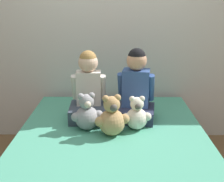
# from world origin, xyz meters

# --- Properties ---
(wall_behind_bed) EXTENTS (8.00, 0.06, 2.50)m
(wall_behind_bed) POSITION_xyz_m (0.00, 1.10, 1.25)
(wall_behind_bed) COLOR silver
(wall_behind_bed) RESTS_ON ground_plane
(bed) EXTENTS (1.53, 2.02, 0.50)m
(bed) POSITION_xyz_m (0.00, 0.00, 0.25)
(bed) COLOR brown
(bed) RESTS_ON ground_plane
(child_on_left) EXTENTS (0.35, 0.33, 0.61)m
(child_on_left) POSITION_xyz_m (-0.21, 0.43, 0.75)
(child_on_left) COLOR #384251
(child_on_left) RESTS_ON bed
(child_on_right) EXTENTS (0.38, 0.36, 0.63)m
(child_on_right) POSITION_xyz_m (0.21, 0.43, 0.77)
(child_on_right) COLOR #282D47
(child_on_right) RESTS_ON bed
(teddy_bear_held_by_left_child) EXTENTS (0.26, 0.20, 0.31)m
(teddy_bear_held_by_left_child) POSITION_xyz_m (-0.20, 0.20, 0.63)
(teddy_bear_held_by_left_child) COLOR #939399
(teddy_bear_held_by_left_child) RESTS_ON bed
(teddy_bear_held_by_right_child) EXTENTS (0.24, 0.18, 0.29)m
(teddy_bear_held_by_right_child) POSITION_xyz_m (0.20, 0.20, 0.62)
(teddy_bear_held_by_right_child) COLOR silver
(teddy_bear_held_by_right_child) RESTS_ON bed
(teddy_bear_between_children) EXTENTS (0.27, 0.21, 0.33)m
(teddy_bear_between_children) POSITION_xyz_m (-0.00, 0.09, 0.64)
(teddy_bear_between_children) COLOR tan
(teddy_bear_between_children) RESTS_ON bed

